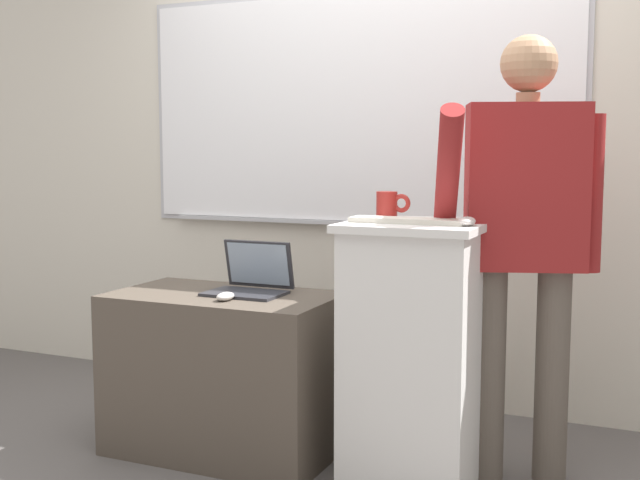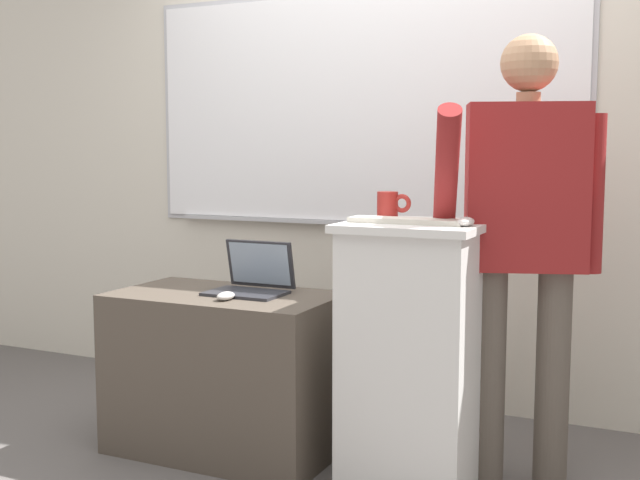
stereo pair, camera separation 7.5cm
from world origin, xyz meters
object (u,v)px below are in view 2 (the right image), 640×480
side_desk (226,372)px  computer_mouse_by_keyboard (466,222)px  laptop (253,278)px  coffee_mug (389,204)px  wireless_keyboard (407,221)px  computer_mouse_by_laptop (226,296)px  lectern_podium (415,353)px  person_presenter (524,226)px

side_desk → computer_mouse_by_keyboard: 1.26m
laptop → coffee_mug: size_ratio=2.24×
side_desk → wireless_keyboard: size_ratio=2.16×
wireless_keyboard → computer_mouse_by_keyboard: size_ratio=4.41×
computer_mouse_by_laptop → coffee_mug: bearing=31.9°
laptop → wireless_keyboard: 0.79m
lectern_podium → laptop: lectern_podium is taller
lectern_podium → person_presenter: person_presenter is taller
lectern_podium → laptop: (-0.74, 0.04, 0.24)m
person_presenter → wireless_keyboard: (-0.39, -0.24, 0.03)m
lectern_podium → computer_mouse_by_laptop: size_ratio=10.23×
lectern_podium → wireless_keyboard: size_ratio=2.32×
person_presenter → computer_mouse_by_laptop: (-1.13, -0.33, -0.30)m
person_presenter → wireless_keyboard: size_ratio=3.91×
lectern_podium → computer_mouse_by_laptop: lectern_podium is taller
person_presenter → coffee_mug: size_ratio=11.91×
lectern_podium → side_desk: 0.86m
wireless_keyboard → laptop: bearing=171.5°
computer_mouse_by_keyboard → wireless_keyboard: bearing=175.5°
person_presenter → coffee_mug: (-0.55, 0.02, 0.07)m
laptop → computer_mouse_by_laptop: 0.21m
person_presenter → laptop: 1.15m
side_desk → computer_mouse_by_laptop: computer_mouse_by_laptop is taller
side_desk → laptop: bearing=39.3°
wireless_keyboard → computer_mouse_by_keyboard: computer_mouse_by_keyboard is taller
person_presenter → computer_mouse_by_keyboard: size_ratio=17.27×
side_desk → wireless_keyboard: wireless_keyboard is taller
lectern_podium → computer_mouse_by_laptop: 0.79m
lectern_podium → computer_mouse_by_keyboard: computer_mouse_by_keyboard is taller
lectern_podium → computer_mouse_by_keyboard: bearing=-21.6°
laptop → wireless_keyboard: wireless_keyboard is taller
computer_mouse_by_laptop → computer_mouse_by_keyboard: computer_mouse_by_keyboard is taller
side_desk → person_presenter: person_presenter is taller
coffee_mug → wireless_keyboard: bearing=-57.2°
computer_mouse_by_keyboard → side_desk: bearing=177.4°
side_desk → person_presenter: (1.21, 0.21, 0.66)m
side_desk → wireless_keyboard: (0.82, -0.03, 0.69)m
computer_mouse_by_keyboard → laptop: bearing=172.5°
wireless_keyboard → computer_mouse_by_keyboard: 0.23m
person_presenter → laptop: bearing=167.8°
computer_mouse_by_laptop → computer_mouse_by_keyboard: 1.03m
lectern_podium → coffee_mug: (-0.18, 0.19, 0.56)m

